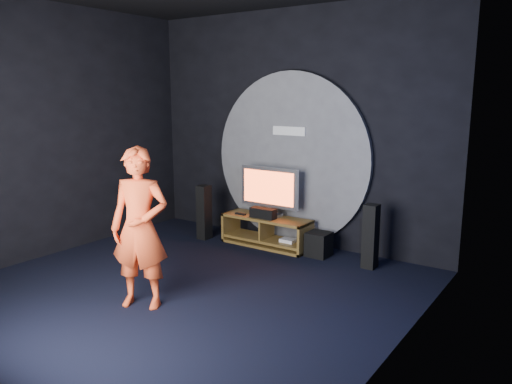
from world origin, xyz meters
TOP-DOWN VIEW (x-y plane):
  - floor at (0.00, 0.00)m, footprint 5.00×5.00m
  - back_wall at (0.00, 2.50)m, footprint 5.00×0.04m
  - left_wall at (-2.50, 0.00)m, footprint 0.04×5.00m
  - right_wall at (2.50, 0.00)m, footprint 0.04×5.00m
  - wall_disc_panel at (0.00, 2.44)m, footprint 2.60×0.11m
  - media_console at (-0.16, 2.05)m, footprint 1.39×0.45m
  - tv at (-0.17, 2.12)m, footprint 0.98×0.22m
  - center_speaker at (-0.17, 1.95)m, footprint 0.40×0.15m
  - remote at (-0.57, 1.93)m, footprint 0.18×0.05m
  - tower_speaker_left at (-1.19, 1.80)m, footprint 0.17×0.19m
  - tower_speaker_right at (1.49, 2.01)m, footprint 0.17×0.19m
  - subwoofer at (0.71, 2.06)m, footprint 0.31×0.31m
  - player at (-0.09, -0.52)m, footprint 0.75×0.64m

SIDE VIEW (x-z plane):
  - floor at x=0.00m, z-range 0.00..0.00m
  - subwoofer at x=0.71m, z-range 0.00..0.34m
  - media_console at x=-0.16m, z-range -0.03..0.42m
  - tower_speaker_left at x=-1.19m, z-range 0.00..0.86m
  - tower_speaker_right at x=1.49m, z-range 0.00..0.86m
  - remote at x=-0.57m, z-range 0.45..0.47m
  - center_speaker at x=-0.17m, z-range 0.45..0.60m
  - tv at x=-0.17m, z-range 0.48..1.23m
  - player at x=-0.09m, z-range 0.00..1.74m
  - wall_disc_panel at x=0.00m, z-range 0.00..2.60m
  - back_wall at x=0.00m, z-range 0.00..3.50m
  - left_wall at x=-2.50m, z-range 0.00..3.50m
  - right_wall at x=2.50m, z-range 0.00..3.50m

